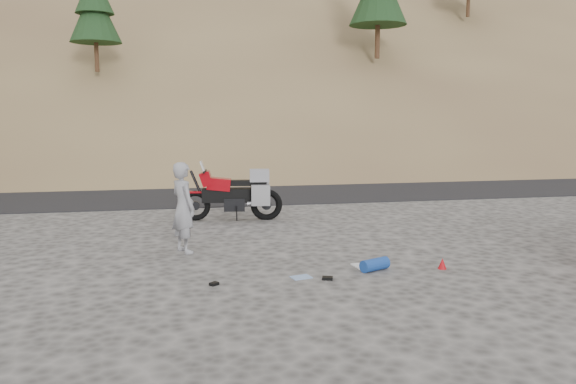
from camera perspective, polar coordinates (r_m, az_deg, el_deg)
name	(u,v)px	position (r m, az deg, el deg)	size (l,w,h in m)	color
ground	(237,258)	(10.02, -5.17, -6.66)	(140.00, 140.00, 0.00)	#403E3B
road	(208,191)	(18.84, -8.08, 0.13)	(120.00, 7.00, 0.05)	black
hillside	(184,14)	(51.25, -10.49, 17.35)	(120.00, 73.00, 46.72)	brown
motorcycle	(236,194)	(13.43, -5.30, -0.25)	(2.44, 0.87, 1.45)	black
man	(184,252)	(10.55, -10.48, -6.01)	(0.61, 0.40, 1.66)	gray
gear_white_cloth	(368,266)	(9.52, 8.13, -7.44)	(0.46, 0.41, 0.02)	white
gear_blue_mat	(375,265)	(9.26, 8.81, -7.29)	(0.20, 0.20, 0.50)	navy
gear_funnel	(442,264)	(9.59, 15.41, -7.02)	(0.14, 0.14, 0.18)	#B70C12
gear_glove_a	(327,278)	(8.71, 4.03, -8.73)	(0.16, 0.11, 0.05)	black
gear_glove_b	(214,284)	(8.49, -7.51, -9.22)	(0.13, 0.10, 0.04)	black
gear_blue_cloth	(301,277)	(8.80, 1.35, -8.65)	(0.31, 0.22, 0.01)	#7F99C4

